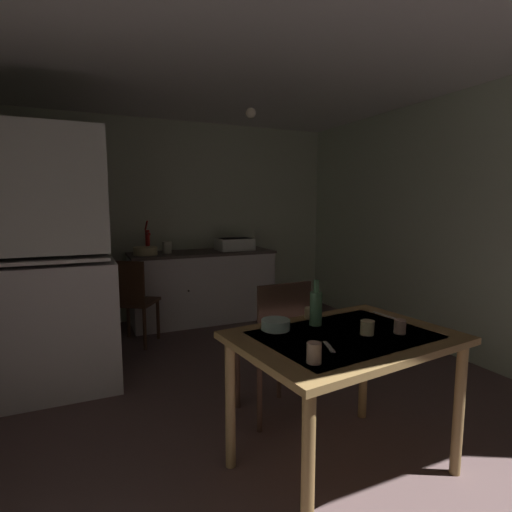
% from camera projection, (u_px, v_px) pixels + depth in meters
% --- Properties ---
extents(ground_plane, '(5.19, 5.19, 0.00)m').
position_uv_depth(ground_plane, '(249.00, 378.00, 3.34)').
color(ground_plane, brown).
extents(wall_back, '(4.07, 0.10, 2.47)m').
position_uv_depth(wall_back, '(183.00, 221.00, 5.12)').
color(wall_back, beige).
rests_on(wall_back, ground).
extents(wall_right, '(0.10, 4.29, 2.47)m').
position_uv_depth(wall_right, '(434.00, 225.00, 4.01)').
color(wall_right, beige).
rests_on(wall_right, ground).
extents(ceiling_slab, '(4.07, 4.29, 0.10)m').
position_uv_depth(ceiling_slab, '(248.00, 61.00, 3.01)').
color(ceiling_slab, silver).
extents(hutch_cabinet, '(0.97, 0.54, 2.01)m').
position_uv_depth(hutch_cabinet, '(46.00, 272.00, 2.97)').
color(hutch_cabinet, silver).
rests_on(hutch_cabinet, ground).
extents(counter_cabinet, '(1.75, 0.64, 0.87)m').
position_uv_depth(counter_cabinet, '(203.00, 286.00, 4.94)').
color(counter_cabinet, silver).
rests_on(counter_cabinet, ground).
extents(sink_basin, '(0.44, 0.34, 0.15)m').
position_uv_depth(sink_basin, '(235.00, 244.00, 5.05)').
color(sink_basin, silver).
rests_on(sink_basin, counter_cabinet).
extents(hand_pump, '(0.05, 0.27, 0.39)m').
position_uv_depth(hand_pump, '(148.00, 240.00, 4.65)').
color(hand_pump, '#B21E19').
rests_on(hand_pump, counter_cabinet).
extents(mixing_bowl_counter, '(0.27, 0.27, 0.09)m').
position_uv_depth(mixing_bowl_counter, '(145.00, 251.00, 4.56)').
color(mixing_bowl_counter, beige).
rests_on(mixing_bowl_counter, counter_cabinet).
extents(stoneware_crock, '(0.11, 0.11, 0.14)m').
position_uv_depth(stoneware_crock, '(167.00, 247.00, 4.72)').
color(stoneware_crock, beige).
rests_on(stoneware_crock, counter_cabinet).
extents(dining_table, '(1.22, 0.92, 0.77)m').
position_uv_depth(dining_table, '(345.00, 353.00, 2.10)').
color(dining_table, olive).
rests_on(dining_table, ground).
extents(chair_far_side, '(0.42, 0.42, 0.95)m').
position_uv_depth(chair_far_side, '(275.00, 346.00, 2.65)').
color(chair_far_side, '#482E23').
rests_on(chair_far_side, ground).
extents(chair_by_counter, '(0.55, 0.55, 0.90)m').
position_uv_depth(chair_by_counter, '(132.00, 300.00, 4.04)').
color(chair_by_counter, '#492D1E').
rests_on(chair_by_counter, ground).
extents(serving_bowl_wide, '(0.16, 0.16, 0.05)m').
position_uv_depth(serving_bowl_wide, '(276.00, 324.00, 2.16)').
color(serving_bowl_wide, '#ADD1C1').
rests_on(serving_bowl_wide, dining_table).
extents(teacup_cream, '(0.07, 0.07, 0.07)m').
position_uv_depth(teacup_cream, '(367.00, 328.00, 2.08)').
color(teacup_cream, beige).
rests_on(teacup_cream, dining_table).
extents(mug_dark, '(0.07, 0.07, 0.06)m').
position_uv_depth(mug_dark, '(311.00, 313.00, 2.38)').
color(mug_dark, beige).
rests_on(mug_dark, dining_table).
extents(mug_tall, '(0.06, 0.06, 0.09)m').
position_uv_depth(mug_tall, '(314.00, 353.00, 1.70)').
color(mug_tall, tan).
rests_on(mug_tall, dining_table).
extents(teacup_mint, '(0.06, 0.06, 0.07)m').
position_uv_depth(teacup_mint, '(400.00, 327.00, 2.10)').
color(teacup_mint, tan).
rests_on(teacup_mint, dining_table).
extents(glass_bottle, '(0.07, 0.07, 0.26)m').
position_uv_depth(glass_bottle, '(316.00, 307.00, 2.23)').
color(glass_bottle, '#4C7F56').
rests_on(glass_bottle, dining_table).
extents(table_knife, '(0.03, 0.22, 0.00)m').
position_uv_depth(table_knife, '(387.00, 316.00, 2.42)').
color(table_knife, silver).
rests_on(table_knife, dining_table).
extents(teaspoon_near_bowl, '(0.06, 0.14, 0.00)m').
position_uv_depth(teaspoon_near_bowl, '(329.00, 347.00, 1.89)').
color(teaspoon_near_bowl, beige).
rests_on(teaspoon_near_bowl, dining_table).
extents(pendant_bulb, '(0.08, 0.08, 0.08)m').
position_uv_depth(pendant_bulb, '(251.00, 113.00, 3.05)').
color(pendant_bulb, '#F9EFCC').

